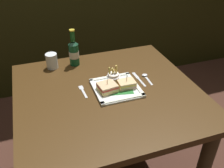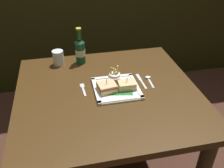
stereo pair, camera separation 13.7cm
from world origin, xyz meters
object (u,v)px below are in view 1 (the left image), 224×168
sandwich_half_right (127,84)px  water_glass (52,62)px  fries_cup (113,76)px  beer_bottle (74,52)px  dining_table (108,110)px  knife (138,79)px  sandwich_half_left (107,87)px  square_plate (116,88)px  spoon (146,76)px  fork (83,91)px

sandwich_half_right → water_glass: water_glass is taller
fries_cup → beer_bottle: 0.35m
dining_table → sandwich_half_right: bearing=-5.9°
knife → sandwich_half_left: bearing=-161.8°
water_glass → square_plate: bearing=-49.9°
sandwich_half_left → beer_bottle: 0.39m
fries_cup → spoon: fries_cup is taller
water_glass → sandwich_half_left: bearing=-56.7°
sandwich_half_right → water_glass: size_ratio=0.99×
fries_cup → water_glass: fries_cup is taller
fork → beer_bottle: bearing=86.0°
dining_table → water_glass: 0.48m
dining_table → beer_bottle: 0.44m
dining_table → square_plate: bearing=5.5°
water_glass → knife: 0.56m
square_plate → beer_bottle: (-0.16, 0.36, 0.08)m
square_plate → water_glass: size_ratio=2.58×
square_plate → sandwich_half_right: 0.06m
sandwich_half_left → beer_bottle: beer_bottle is taller
beer_bottle → water_glass: size_ratio=2.48×
fries_cup → sandwich_half_right: bearing=-52.5°
fries_cup → sandwich_half_left: bearing=-130.6°
water_glass → knife: size_ratio=0.58×
square_plate → sandwich_half_right: bearing=-15.7°
dining_table → sandwich_half_left: (-0.01, -0.01, 0.16)m
fork → spoon: bearing=2.9°
fries_cup → knife: (0.16, 0.00, -0.05)m
fork → knife: (0.34, 0.02, 0.00)m
beer_bottle → water_glass: beer_bottle is taller
sandwich_half_right → knife: size_ratio=0.58×
square_plate → knife: bearing=19.0°
knife → square_plate: bearing=-161.0°
water_glass → fork: size_ratio=0.77×
square_plate → fork: bearing=167.6°
sandwich_half_right → beer_bottle: size_ratio=0.40×
sandwich_half_right → knife: bearing=34.0°
sandwich_half_left → sandwich_half_right: bearing=0.0°
square_plate → fries_cup: (0.00, 0.05, 0.05)m
beer_bottle → fork: 0.33m
fork → spoon: 0.39m
water_glass → spoon: size_ratio=0.79×
sandwich_half_left → spoon: bearing=15.8°
sandwich_half_left → fries_cup: size_ratio=0.98×
beer_bottle → knife: bearing=-43.0°
beer_bottle → spoon: (0.37, -0.30, -0.08)m
knife → spoon: spoon is taller
sandwich_half_left → beer_bottle: (-0.10, 0.37, 0.06)m
spoon → water_glass: bearing=149.8°
fries_cup → spoon: 0.21m
sandwich_half_left → sandwich_half_right: (0.11, 0.00, -0.00)m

